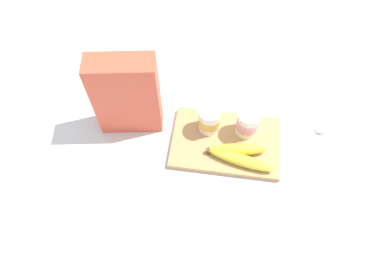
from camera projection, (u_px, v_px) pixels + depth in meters
The scene contains 7 objects.
ground_plane at pixel (226, 144), 1.06m from camera, with size 2.40×2.40×0.00m, color silver.
cutting_board at pixel (226, 143), 1.05m from camera, with size 0.32×0.20×0.02m, color tan.
cereal_box at pixel (127, 96), 0.99m from camera, with size 0.18×0.07×0.27m, color #D85138.
yogurt_cup_front at pixel (209, 120), 1.03m from camera, with size 0.06×0.06×0.09m.
yogurt_cup_back at pixel (247, 123), 1.02m from camera, with size 0.07×0.07×0.09m.
banana_bunch at pixel (239, 155), 1.00m from camera, with size 0.20×0.09×0.04m.
spoon at pixel (313, 133), 1.08m from camera, with size 0.13×0.07×0.01m.
Camera 1 is at (-0.03, -0.53, 0.93)m, focal length 33.47 mm.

